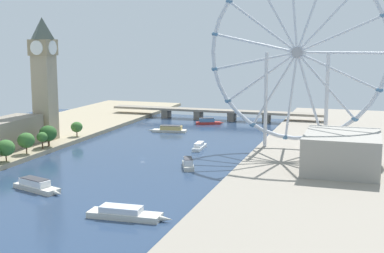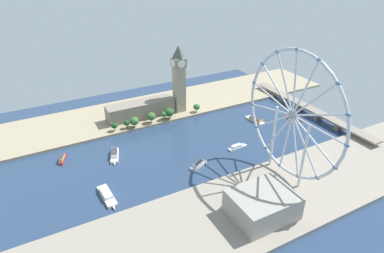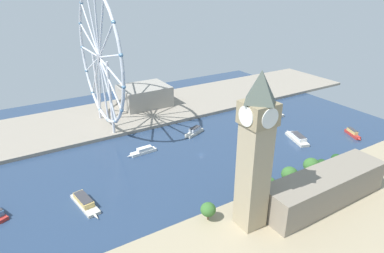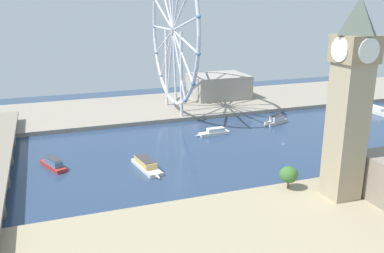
# 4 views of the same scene
# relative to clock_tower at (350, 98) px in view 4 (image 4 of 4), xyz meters

# --- Properties ---
(ground_plane) EXTENTS (388.80, 388.80, 0.00)m
(ground_plane) POSITION_rel_clock_tower_xyz_m (84.90, -23.44, -48.17)
(ground_plane) COLOR navy
(riverbank_right) EXTENTS (90.00, 520.00, 3.00)m
(riverbank_right) POSITION_rel_clock_tower_xyz_m (194.30, -23.44, -46.67)
(riverbank_right) COLOR gray
(riverbank_right) RESTS_ON ground_plane
(clock_tower) EXTENTS (16.21, 16.21, 86.72)m
(clock_tower) POSITION_rel_clock_tower_xyz_m (0.00, 0.00, 0.00)
(clock_tower) COLOR tan
(clock_tower) RESTS_ON riverbank_left
(ferris_wheel) EXTENTS (116.69, 3.20, 121.00)m
(ferris_wheel) POSITION_rel_clock_tower_xyz_m (174.04, 23.84, 17.43)
(ferris_wheel) COLOR silver
(ferris_wheel) RESTS_ON riverbank_right
(riverside_hall) EXTENTS (40.41, 50.08, 20.69)m
(riverside_hall) POSITION_rel_clock_tower_xyz_m (206.78, -29.03, -34.82)
(riverside_hall) COLOR gray
(riverside_hall) RESTS_ON riverbank_right
(tour_boat_0) EXTENTS (13.18, 23.99, 6.21)m
(tour_boat_0) POSITION_rel_clock_tower_xyz_m (120.18, -38.51, -45.69)
(tour_boat_0) COLOR beige
(tour_boat_0) RESTS_ON ground_plane
(tour_boat_1) EXTENTS (24.65, 13.59, 5.65)m
(tour_boat_1) POSITION_rel_clock_tower_xyz_m (86.08, 120.54, -45.87)
(tour_boat_1) COLOR #B22D28
(tour_boat_1) RESTS_ON ground_plane
(tour_boat_2) EXTENTS (37.51, 10.35, 5.17)m
(tour_boat_2) POSITION_rel_clock_tower_xyz_m (123.17, -132.49, -46.08)
(tour_boat_2) COLOR beige
(tour_boat_2) RESTS_ON ground_plane
(tour_boat_3) EXTENTS (32.36, 11.88, 5.43)m
(tour_boat_3) POSITION_rel_clock_tower_xyz_m (67.77, 72.81, -45.92)
(tour_boat_3) COLOR beige
(tour_boat_3) RESTS_ON ground_plane
(tour_boat_5) EXTENTS (6.15, 24.84, 4.88)m
(tour_boat_5) POSITION_rel_clock_tower_xyz_m (110.72, 15.17, -46.22)
(tour_boat_5) COLOR white
(tour_boat_5) RESTS_ON ground_plane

